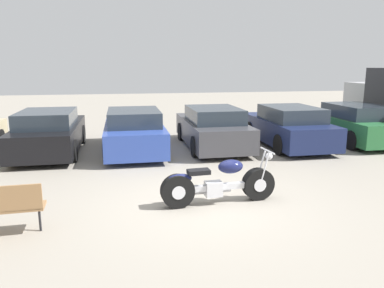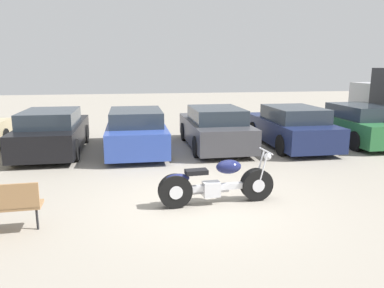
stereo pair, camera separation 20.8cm
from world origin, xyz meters
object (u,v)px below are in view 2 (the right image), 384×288
Objects in this scene: motorcycle at (216,184)px; parked_car_black at (52,132)px; parked_car_navy at (291,127)px; parked_car_blue at (136,131)px; parked_car_dark_grey at (215,128)px; parked_car_green at (357,124)px.

motorcycle is 6.71m from parked_car_black.
parked_car_black is 1.00× the size of parked_car_navy.
parked_car_navy is at bearing -0.82° from parked_car_blue.
parked_car_black is 5.28m from parked_car_dark_grey.
parked_car_green is (6.44, 5.18, 0.23)m from motorcycle.
parked_car_black is 1.00× the size of parked_car_dark_grey.
parked_car_blue reaches higher than motorcycle.
parked_car_navy is (7.92, -0.33, 0.00)m from parked_car_black.
motorcycle is at bearing -52.09° from parked_car_black.
parked_car_green is (10.56, -0.11, 0.00)m from parked_car_black.
parked_car_green is at bearing -0.60° from parked_car_black.
motorcycle is 0.56× the size of parked_car_blue.
parked_car_dark_grey is (1.16, 5.18, 0.23)m from motorcycle.
parked_car_green is at bearing -0.04° from parked_car_dark_grey.
parked_car_dark_grey is 1.00× the size of parked_car_navy.
parked_car_black is 7.93m from parked_car_navy.
parked_car_navy is at bearing -4.78° from parked_car_dark_grey.
parked_car_black is 2.65m from parked_car_blue.
parked_car_navy and parked_car_green have the same top height.
parked_car_dark_grey is at bearing 3.16° from parked_car_blue.
parked_car_blue and parked_car_green have the same top height.
parked_car_green is at bearing 1.03° from parked_car_blue.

